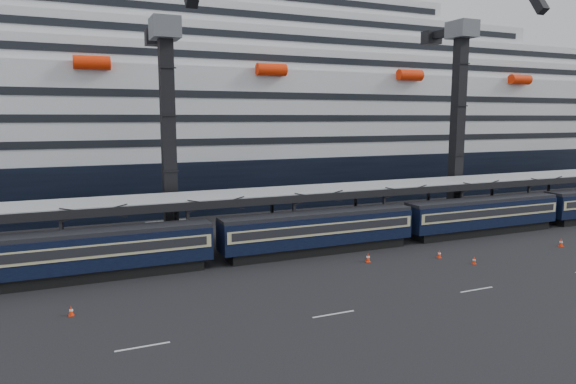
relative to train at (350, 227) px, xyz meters
name	(u,v)px	position (x,y,z in m)	size (l,w,h in m)	color
ground	(460,272)	(4.65, -10.00, -2.20)	(260.00, 260.00, 0.00)	black
train	(350,227)	(0.00, 0.00, 0.00)	(133.05, 3.00, 4.05)	black
canopy	(369,188)	(4.65, 4.00, 3.05)	(130.00, 6.25, 5.53)	#909498
cruise_ship	(256,119)	(3.57, 35.99, 10.14)	(214.09, 28.84, 34.00)	black
crane_dark_near	(169,125)	(-15.35, 8.59, 9.73)	(4.50, 17.75, 35.08)	#4D5055
crane_dark_mid	(461,111)	(19.65, 7.59, 11.16)	(4.50, 18.24, 39.64)	#4D5055
traffic_cone_b	(71,311)	(-24.92, -7.51, -1.87)	(0.34, 0.34, 0.67)	#FF2D08
traffic_cone_c	(368,257)	(-0.75, -4.48, -1.79)	(0.42, 0.42, 0.84)	#FF2D08
traffic_cone_d	(439,254)	(5.91, -5.90, -1.83)	(0.37, 0.37, 0.74)	#FF2D08
traffic_cone_e	(474,260)	(7.38, -8.69, -1.87)	(0.34, 0.34, 0.68)	#FF2D08
traffic_cone_f	(561,242)	(19.71, -7.35, -1.78)	(0.42, 0.42, 0.85)	#FF2D08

